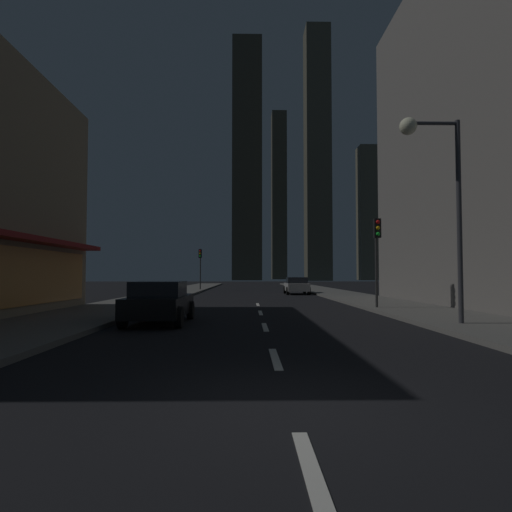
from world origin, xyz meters
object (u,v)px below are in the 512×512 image
(fire_hydrant_far_left, at_px, (146,298))
(traffic_light_far_left, at_px, (200,260))
(car_parked_far, at_px, (296,286))
(street_lamp_right, at_px, (433,169))
(car_parked_near, at_px, (160,302))
(traffic_light_near_right, at_px, (377,242))

(fire_hydrant_far_left, bearing_deg, traffic_light_far_left, 88.96)
(car_parked_far, distance_m, street_lamp_right, 23.97)
(car_parked_near, xyz_separation_m, traffic_light_far_left, (-1.90, 30.04, 2.45))
(car_parked_near, height_order, traffic_light_far_left, traffic_light_far_left)
(traffic_light_near_right, bearing_deg, street_lamp_right, -91.05)
(car_parked_far, xyz_separation_m, traffic_light_far_left, (-9.10, 7.96, 2.45))
(fire_hydrant_far_left, relative_size, traffic_light_near_right, 0.16)
(car_parked_far, relative_size, fire_hydrant_far_left, 6.48)
(fire_hydrant_far_left, relative_size, street_lamp_right, 0.10)
(street_lamp_right, bearing_deg, traffic_light_near_right, 88.95)
(traffic_light_near_right, distance_m, street_lamp_right, 6.82)
(car_parked_near, relative_size, traffic_light_near_right, 1.01)
(traffic_light_far_left, bearing_deg, fire_hydrant_far_left, -91.04)
(car_parked_near, height_order, street_lamp_right, street_lamp_right)
(traffic_light_far_left, bearing_deg, car_parked_near, -86.38)
(car_parked_near, xyz_separation_m, car_parked_far, (7.20, 22.07, 0.00))
(car_parked_near, distance_m, traffic_light_near_right, 10.73)
(fire_hydrant_far_left, distance_m, street_lamp_right, 15.35)
(traffic_light_near_right, relative_size, traffic_light_far_left, 1.00)
(car_parked_near, bearing_deg, car_parked_far, 71.94)
(car_parked_far, bearing_deg, car_parked_near, -108.06)
(car_parked_far, bearing_deg, fire_hydrant_far_left, -123.85)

